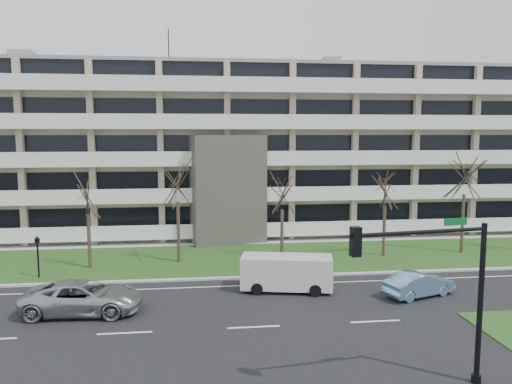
{
  "coord_description": "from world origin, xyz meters",
  "views": [
    {
      "loc": [
        -2.62,
        -22.62,
        9.18
      ],
      "look_at": [
        1.31,
        10.0,
        5.28
      ],
      "focal_mm": 35.0,
      "sensor_mm": 36.0,
      "label": 1
    }
  ],
  "objects": [
    {
      "name": "tree_6",
      "position": [
        17.53,
        12.72,
        6.32
      ],
      "size": [
        4.07,
        4.07,
        8.13
      ],
      "color": "#382B21",
      "rests_on": "ground"
    },
    {
      "name": "silver_pickup",
      "position": [
        -8.46,
        2.9,
        0.83
      ],
      "size": [
        6.12,
        3.12,
        1.66
      ],
      "primitive_type": "imported",
      "rotation": [
        0.0,
        0.0,
        1.51
      ],
      "color": "#A9ABB0",
      "rests_on": "ground"
    },
    {
      "name": "tree_5",
      "position": [
        11.23,
        12.51,
        5.27
      ],
      "size": [
        3.39,
        3.39,
        6.78
      ],
      "color": "#382B21",
      "rests_on": "ground"
    },
    {
      "name": "sidewalk",
      "position": [
        0.0,
        18.5,
        0.04
      ],
      "size": [
        90.0,
        2.0,
        0.08
      ],
      "primitive_type": "cube",
      "color": "#B2B2AD",
      "rests_on": "ground"
    },
    {
      "name": "lane_edge_line",
      "position": [
        0.0,
        6.5,
        0.01
      ],
      "size": [
        90.0,
        0.12,
        0.01
      ],
      "primitive_type": "cube",
      "color": "white",
      "rests_on": "ground"
    },
    {
      "name": "blue_sedan",
      "position": [
        9.78,
        3.4,
        0.7
      ],
      "size": [
        4.48,
        2.8,
        1.39
      ],
      "primitive_type": "imported",
      "rotation": [
        0.0,
        0.0,
        1.91
      ],
      "color": "#78A6D1",
      "rests_on": "ground"
    },
    {
      "name": "tree_4",
      "position": [
        3.51,
        12.52,
        5.07
      ],
      "size": [
        3.26,
        3.26,
        6.53
      ],
      "color": "#382B21",
      "rests_on": "ground"
    },
    {
      "name": "apartment_building",
      "position": [
        -0.01,
        25.32,
        7.61
      ],
      "size": [
        60.5,
        15.1,
        18.75
      ],
      "color": "tan",
      "rests_on": "ground"
    },
    {
      "name": "ground",
      "position": [
        0.0,
        0.0,
        0.0
      ],
      "size": [
        160.0,
        160.0,
        0.0
      ],
      "primitive_type": "plane",
      "color": "black",
      "rests_on": "ground"
    },
    {
      "name": "traffic_signal",
      "position": [
        5.82,
        -6.47,
        4.02
      ],
      "size": [
        5.33,
        1.0,
        6.21
      ],
      "rotation": [
        0.0,
        0.0,
        0.13
      ],
      "color": "black",
      "rests_on": "ground"
    },
    {
      "name": "white_van",
      "position": [
        2.61,
        5.3,
        1.22
      ],
      "size": [
        5.55,
        2.97,
        2.04
      ],
      "rotation": [
        0.0,
        0.0,
        -0.21
      ],
      "color": "silver",
      "rests_on": "ground"
    },
    {
      "name": "grass_verge",
      "position": [
        0.0,
        13.0,
        0.03
      ],
      "size": [
        90.0,
        10.0,
        0.06
      ],
      "primitive_type": "cube",
      "color": "#284A18",
      "rests_on": "ground"
    },
    {
      "name": "pedestrian_signal",
      "position": [
        -12.64,
        9.62,
        1.73
      ],
      "size": [
        0.3,
        0.27,
        2.72
      ],
      "rotation": [
        0.0,
        0.0,
        -0.32
      ],
      "color": "black",
      "rests_on": "ground"
    },
    {
      "name": "curb",
      "position": [
        0.0,
        8.0,
        0.06
      ],
      "size": [
        90.0,
        0.35,
        0.12
      ],
      "primitive_type": "cube",
      "color": "#B2B2AD",
      "rests_on": "ground"
    },
    {
      "name": "tree_2",
      "position": [
        -9.89,
        11.61,
        5.17
      ],
      "size": [
        3.33,
        3.33,
        6.65
      ],
      "color": "#382B21",
      "rests_on": "ground"
    },
    {
      "name": "tree_3",
      "position": [
        -3.93,
        12.49,
        6.1
      ],
      "size": [
        3.92,
        3.92,
        7.84
      ],
      "color": "#382B21",
      "rests_on": "ground"
    }
  ]
}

